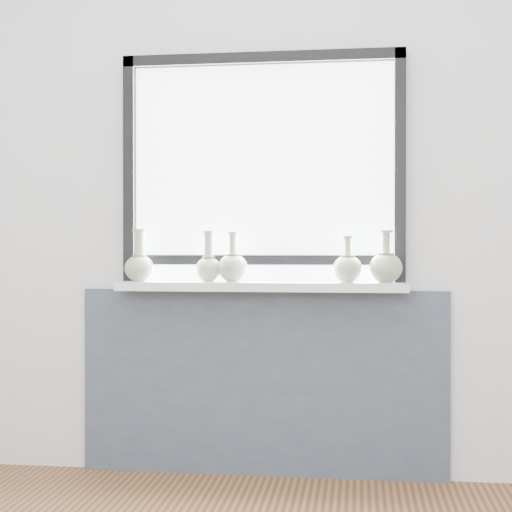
# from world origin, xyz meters

# --- Properties ---
(back_wall) EXTENTS (3.60, 0.02, 2.60)m
(back_wall) POSITION_xyz_m (0.00, 1.81, 1.30)
(back_wall) COLOR silver
(back_wall) RESTS_ON ground
(apron_panel) EXTENTS (1.70, 0.03, 0.86)m
(apron_panel) POSITION_xyz_m (0.00, 1.78, 0.43)
(apron_panel) COLOR #424D5B
(apron_panel) RESTS_ON ground
(windowsill) EXTENTS (1.32, 0.18, 0.04)m
(windowsill) POSITION_xyz_m (0.00, 1.71, 0.88)
(windowsill) COLOR silver
(windowsill) RESTS_ON apron_panel
(window) EXTENTS (1.30, 0.06, 1.05)m
(window) POSITION_xyz_m (0.00, 1.77, 1.44)
(window) COLOR black
(window) RESTS_ON windowsill
(vase_a) EXTENTS (0.13, 0.13, 0.24)m
(vase_a) POSITION_xyz_m (-0.56, 1.69, 0.98)
(vase_a) COLOR #9BB18C
(vase_a) RESTS_ON windowsill
(vase_b) EXTENTS (0.12, 0.12, 0.23)m
(vase_b) POSITION_xyz_m (-0.24, 1.72, 0.97)
(vase_b) COLOR #9BB18C
(vase_b) RESTS_ON windowsill
(vase_c) EXTENTS (0.14, 0.14, 0.23)m
(vase_c) POSITION_xyz_m (-0.13, 1.71, 0.97)
(vase_c) COLOR #9BB18C
(vase_c) RESTS_ON windowsill
(vase_d) EXTENTS (0.13, 0.13, 0.21)m
(vase_d) POSITION_xyz_m (0.39, 1.70, 0.97)
(vase_d) COLOR #9BB18C
(vase_d) RESTS_ON windowsill
(vase_e) EXTENTS (0.15, 0.15, 0.23)m
(vase_e) POSITION_xyz_m (0.56, 1.68, 0.98)
(vase_e) COLOR #9BB18C
(vase_e) RESTS_ON windowsill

